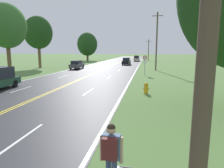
# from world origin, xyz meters

# --- Properties ---
(hitchhiker_person) EXTENTS (0.57, 0.42, 1.68)m
(hitchhiker_person) POSITION_xyz_m (6.94, 5.26, 1.03)
(hitchhiker_person) COLOR #38476B
(hitchhiker_person) RESTS_ON ground
(fire_hydrant) EXTENTS (0.49, 0.33, 0.89)m
(fire_hydrant) POSITION_xyz_m (7.72, 16.59, 0.45)
(fire_hydrant) COLOR gold
(fire_hydrant) RESTS_ON ground
(traffic_sign) EXTENTS (0.60, 0.10, 2.71)m
(traffic_sign) POSITION_xyz_m (7.46, 28.95, 2.05)
(traffic_sign) COLOR gray
(traffic_sign) RESTS_ON ground
(utility_pole_midground) EXTENTS (1.80, 0.24, 9.64)m
(utility_pole_midground) POSITION_xyz_m (9.26, 36.14, 4.98)
(utility_pole_midground) COLOR brown
(utility_pole_midground) RESTS_ON ground
(utility_pole_far) EXTENTS (1.80, 0.24, 7.00)m
(utility_pole_far) POSITION_xyz_m (8.16, 68.66, 3.65)
(utility_pole_far) COLOR brown
(utility_pole_far) RESTS_ON ground
(tree_left_verge) EXTENTS (5.40, 5.40, 9.89)m
(tree_left_verge) POSITION_xyz_m (-13.08, 37.42, 6.75)
(tree_left_verge) COLOR brown
(tree_left_verge) RESTS_ON ground
(tree_right_cluster) EXTENTS (6.70, 6.70, 9.33)m
(tree_right_cluster) POSITION_xyz_m (-12.13, 66.64, 5.46)
(tree_right_cluster) COLOR #473828
(tree_right_cluster) RESTS_ON ground
(tree_far_back) EXTENTS (4.57, 4.57, 8.89)m
(tree_far_back) POSITION_xyz_m (-8.84, 22.91, 6.23)
(tree_far_back) COLOR brown
(tree_far_back) RESTS_ON ground
(car_dark_grey_sedan_mid_near) EXTENTS (1.87, 4.33, 1.55)m
(car_dark_grey_sedan_mid_near) POSITION_xyz_m (-5.01, 36.18, 0.80)
(car_dark_grey_sedan_mid_near) COLOR black
(car_dark_grey_sedan_mid_near) RESTS_ON ground
(car_black_sedan_mid_far) EXTENTS (1.83, 4.03, 1.71)m
(car_black_sedan_mid_far) POSITION_xyz_m (2.97, 48.20, 0.85)
(car_black_sedan_mid_far) COLOR black
(car_black_sedan_mid_far) RESTS_ON ground
(car_champagne_van_receding) EXTENTS (1.74, 4.73, 1.80)m
(car_champagne_van_receding) POSITION_xyz_m (4.47, 65.82, 0.93)
(car_champagne_van_receding) COLOR black
(car_champagne_van_receding) RESTS_ON ground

